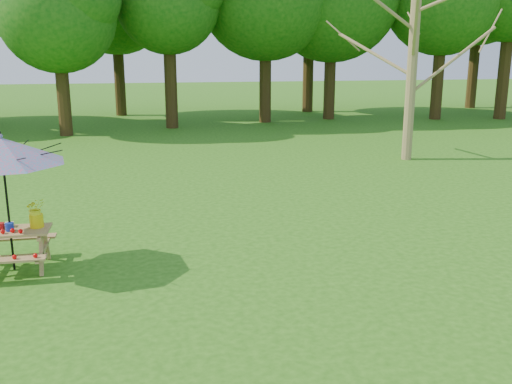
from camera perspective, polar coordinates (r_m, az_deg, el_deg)
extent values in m
cylinder|color=#937E50|center=(18.94, 15.30, 11.40)|extent=(0.44, 0.44, 5.51)
cube|color=#9E6947|center=(9.92, -23.35, -3.62)|extent=(1.20, 0.62, 0.04)
cube|color=#9E6947|center=(9.50, -23.84, -6.27)|extent=(1.20, 0.22, 0.04)
cube|color=#9E6947|center=(10.51, -22.60, -4.24)|extent=(1.20, 0.22, 0.04)
cylinder|color=black|center=(9.79, -23.62, -0.96)|extent=(0.04, 0.04, 2.25)
cone|color=#2192BE|center=(9.63, -24.09, 3.79)|extent=(2.34, 2.34, 0.41)
sphere|color=#2192BE|center=(9.60, -24.23, 5.12)|extent=(0.08, 0.08, 0.08)
cylinder|color=#1632B8|center=(9.85, -23.42, -3.22)|extent=(0.13, 0.13, 0.13)
cube|color=white|center=(10.09, -23.45, -3.01)|extent=(0.13, 0.13, 0.07)
cylinder|color=yellow|center=(9.88, -21.09, -2.70)|extent=(0.22, 0.22, 0.22)
imported|color=#FFFA28|center=(9.82, -21.20, -1.52)|extent=(0.37, 0.35, 0.32)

